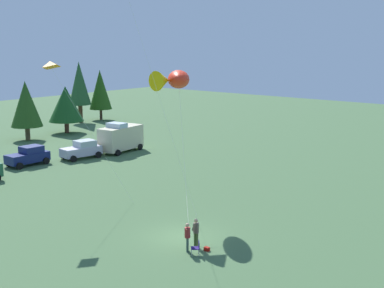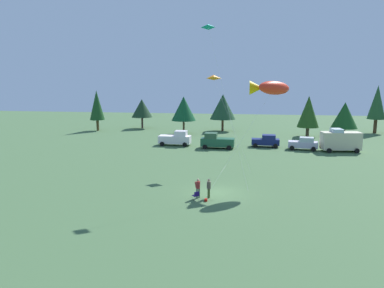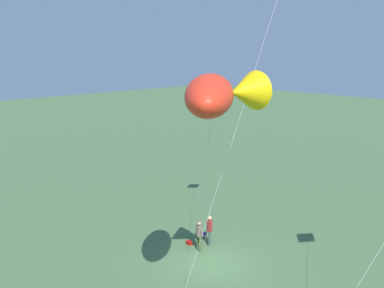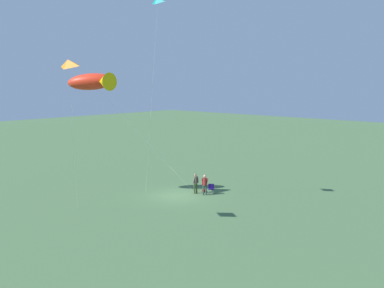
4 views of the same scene
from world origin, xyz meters
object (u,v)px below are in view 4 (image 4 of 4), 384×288
(folding_chair, at_px, (211,188))
(kite_delta_teal, at_px, (157,2))
(person_kite_flyer, at_px, (196,182))
(kite_delta_orange, at_px, (68,64))
(person_spectator, at_px, (205,183))
(kite_large_fish, at_px, (94,82))
(backpack_on_grass, at_px, (204,190))

(folding_chair, height_order, kite_delta_teal, kite_delta_teal)
(person_kite_flyer, relative_size, kite_delta_orange, 0.16)
(folding_chair, relative_size, person_spectator, 0.47)
(kite_large_fish, bearing_deg, kite_delta_orange, 134.21)
(kite_delta_teal, distance_m, kite_delta_orange, 8.91)
(person_spectator, relative_size, kite_delta_teal, 0.11)
(kite_delta_teal, bearing_deg, person_spectator, -93.21)
(backpack_on_grass, distance_m, kite_delta_teal, 16.20)
(backpack_on_grass, bearing_deg, kite_delta_orange, 92.94)
(folding_chair, bearing_deg, kite_delta_orange, -42.57)
(backpack_on_grass, relative_size, kite_delta_orange, 0.03)
(person_kite_flyer, height_order, kite_large_fish, kite_large_fish)
(kite_delta_teal, relative_size, kite_delta_orange, 1.42)
(folding_chair, distance_m, kite_delta_teal, 15.82)
(backpack_on_grass, height_order, kite_large_fish, kite_large_fish)
(kite_delta_teal, bearing_deg, kite_large_fish, 12.70)
(kite_large_fish, height_order, kite_delta_teal, kite_delta_teal)
(person_spectator, relative_size, backpack_on_grass, 5.44)
(folding_chair, xyz_separation_m, kite_delta_orange, (0.18, 13.45, 10.10))
(folding_chair, distance_m, kite_large_fish, 13.11)
(person_spectator, relative_size, kite_delta_orange, 0.16)
(person_kite_flyer, xyz_separation_m, kite_large_fish, (5.28, 6.28, 8.46))
(person_kite_flyer, distance_m, kite_delta_teal, 15.02)
(backpack_on_grass, distance_m, kite_large_fish, 13.02)
(person_spectator, bearing_deg, backpack_on_grass, -175.04)
(person_spectator, distance_m, backpack_on_grass, 1.47)
(folding_chair, bearing_deg, backpack_on_grass, -136.15)
(person_spectator, height_order, kite_delta_orange, kite_delta_orange)
(backpack_on_grass, bearing_deg, person_spectator, 133.83)
(backpack_on_grass, bearing_deg, kite_large_fish, 53.13)
(kite_delta_orange, bearing_deg, folding_chair, -90.76)
(kite_delta_teal, bearing_deg, kite_delta_orange, 91.33)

